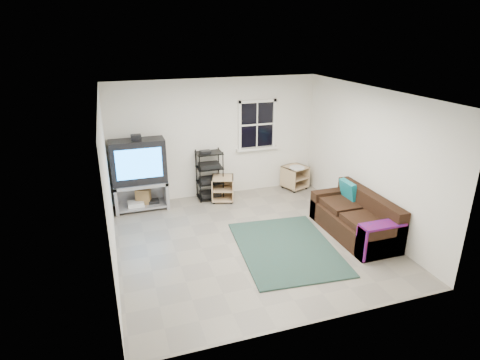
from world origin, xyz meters
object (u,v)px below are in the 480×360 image
object	(u,v)px
side_table_left	(223,187)
sofa	(356,219)
side_table_right	(294,175)
tv_unit	(139,169)
av_rack	(210,178)

from	to	relation	value
side_table_left	sofa	world-z (taller)	sofa
side_table_left	side_table_right	distance (m)	1.80
tv_unit	side_table_right	xyz separation A→B (m)	(3.53, 0.05, -0.56)
tv_unit	side_table_left	world-z (taller)	tv_unit
side_table_left	tv_unit	bearing A→B (deg)	176.68
side_table_right	sofa	size ratio (longest dim) A/B	0.34
side_table_right	sofa	bearing A→B (deg)	-88.18
tv_unit	av_rack	bearing A→B (deg)	2.75
side_table_right	tv_unit	bearing A→B (deg)	-179.21
tv_unit	av_rack	xyz separation A→B (m)	(1.49, 0.07, -0.40)
side_table_right	sofa	xyz separation A→B (m)	(0.08, -2.44, -0.02)
av_rack	sofa	distance (m)	3.25
side_table_left	side_table_right	world-z (taller)	side_table_right
tv_unit	side_table_right	world-z (taller)	tv_unit
tv_unit	av_rack	world-z (taller)	tv_unit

